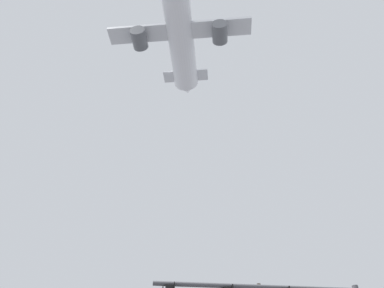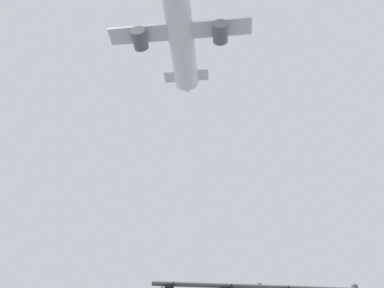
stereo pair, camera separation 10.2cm
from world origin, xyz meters
name	(u,v)px [view 1 (the left image)]	position (x,y,z in m)	size (l,w,h in m)	color
airplane	(179,25)	(-0.55, 20.49, 39.27)	(16.90, 21.87, 5.96)	white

